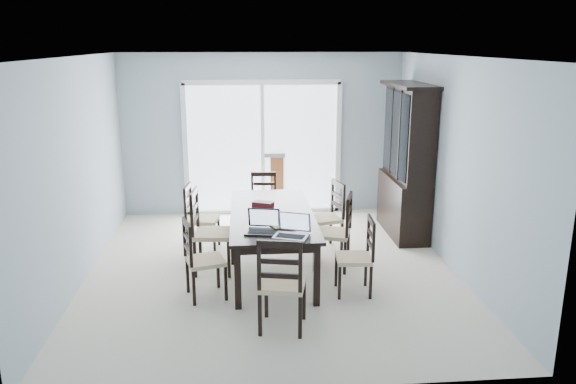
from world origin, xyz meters
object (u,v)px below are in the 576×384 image
at_px(china_hutch, 406,163).
at_px(chair_right_near, 362,248).
at_px(chair_left_mid, 205,222).
at_px(chair_end_far, 264,196).
at_px(chair_left_near, 197,251).
at_px(laptop_dark, 262,228).
at_px(chair_right_mid, 340,224).
at_px(game_box, 263,204).
at_px(chair_right_far, 331,209).
at_px(cell_phone, 271,241).
at_px(chair_left_far, 196,210).
at_px(dining_table, 272,219).
at_px(hot_tub, 237,171).
at_px(chair_end_near, 281,275).
at_px(laptop_silver, 291,232).

distance_m(china_hutch, chair_right_near, 2.30).
bearing_deg(chair_left_mid, chair_end_far, 157.49).
distance_m(china_hutch, chair_end_far, 2.15).
xyz_separation_m(chair_left_near, laptop_dark, (0.71, -0.03, 0.26)).
relative_size(chair_right_near, chair_right_mid, 0.92).
distance_m(chair_end_far, game_box, 1.30).
relative_size(chair_right_far, cell_phone, 11.09).
bearing_deg(chair_left_near, chair_right_near, 73.48).
distance_m(china_hutch, chair_right_mid, 1.78).
xyz_separation_m(chair_left_mid, chair_right_far, (1.65, 0.63, -0.06)).
height_order(chair_left_far, chair_right_near, chair_left_far).
distance_m(chair_right_near, game_box, 1.47).
bearing_deg(chair_left_far, dining_table, 57.09).
xyz_separation_m(chair_left_far, chair_end_far, (0.94, 0.72, -0.02)).
bearing_deg(chair_right_far, chair_right_near, 170.44).
relative_size(chair_right_mid, hot_tub, 0.50).
bearing_deg(hot_tub, chair_end_near, -84.95).
relative_size(chair_left_far, hot_tub, 0.48).
bearing_deg(chair_left_far, game_box, 65.33).
distance_m(chair_right_near, hot_tub, 4.36).
bearing_deg(chair_end_near, chair_left_mid, 128.84).
relative_size(chair_left_far, laptop_dark, 2.64).
height_order(chair_end_far, hot_tub, chair_end_far).
relative_size(chair_left_mid, chair_end_near, 1.05).
bearing_deg(chair_end_near, chair_right_mid, 73.36).
bearing_deg(chair_right_mid, chair_left_mid, 105.45).
bearing_deg(chair_end_far, chair_right_mid, 124.20).
relative_size(china_hutch, laptop_dark, 5.52).
relative_size(chair_left_far, game_box, 4.11).
height_order(chair_end_near, game_box, chair_end_near).
relative_size(chair_left_near, hot_tub, 0.47).
bearing_deg(laptop_silver, chair_right_near, 33.32).
height_order(chair_left_far, chair_end_far, chair_left_far).
height_order(chair_left_mid, chair_left_far, chair_left_mid).
bearing_deg(chair_end_far, chair_left_far, 42.05).
distance_m(dining_table, china_hutch, 2.41).
relative_size(china_hutch, chair_left_mid, 1.84).
distance_m(china_hutch, chair_left_far, 3.07).
distance_m(chair_left_near, chair_right_near, 1.82).
xyz_separation_m(chair_right_near, game_box, (-1.05, 0.99, 0.25)).
bearing_deg(laptop_silver, chair_right_mid, 73.33).
xyz_separation_m(china_hutch, chair_right_mid, (-1.18, -1.24, -0.49)).
xyz_separation_m(chair_end_near, hot_tub, (-0.44, 4.96, -0.11)).
bearing_deg(laptop_dark, cell_phone, -60.44).
bearing_deg(chair_right_far, laptop_dark, 130.45).
distance_m(chair_right_mid, chair_end_near, 1.77).
bearing_deg(chair_end_far, china_hutch, 176.26).
relative_size(chair_right_far, hot_tub, 0.50).
bearing_deg(chair_left_far, laptop_silver, 40.50).
relative_size(laptop_silver, hot_tub, 0.19).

